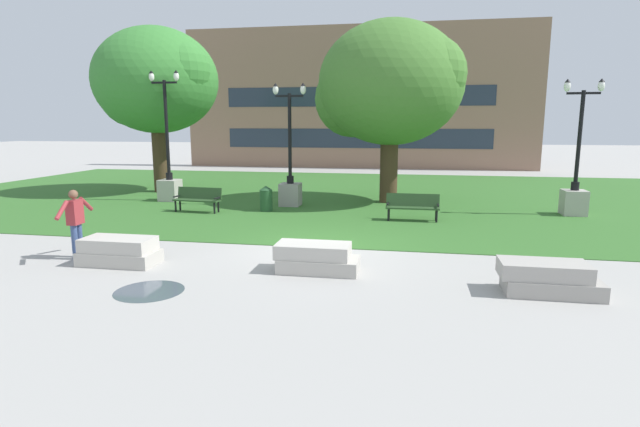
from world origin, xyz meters
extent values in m
plane|color=#A3A09B|center=(0.00, 0.00, 0.00)|extent=(140.00, 140.00, 0.00)
cube|color=#336628|center=(0.00, 10.00, 0.01)|extent=(40.00, 20.00, 0.02)
cube|color=#B2ADA3|center=(-4.34, -2.37, 0.16)|extent=(1.80, 0.90, 0.32)
cube|color=#BBB6AB|center=(-4.35, -2.37, 0.48)|extent=(1.66, 0.83, 0.32)
cube|color=#B2ADA3|center=(0.42, -2.11, 0.16)|extent=(1.80, 0.90, 0.32)
cube|color=#BBB6AB|center=(0.29, -2.11, 0.48)|extent=(1.66, 0.83, 0.32)
cube|color=#9E9991|center=(5.18, -2.79, 0.16)|extent=(1.80, 0.90, 0.32)
cube|color=#A6A098|center=(5.01, -2.79, 0.48)|extent=(1.66, 0.83, 0.32)
cylinder|color=#384C7A|center=(-5.66, -1.97, 0.43)|extent=(0.15, 0.15, 0.86)
cylinder|color=#384C7A|center=(-5.65, -2.17, 0.43)|extent=(0.15, 0.15, 0.86)
cube|color=maroon|center=(-5.65, -2.07, 1.16)|extent=(0.27, 0.42, 0.60)
cylinder|color=maroon|center=(-5.67, -1.59, 1.29)|extent=(0.13, 0.50, 0.42)
cylinder|color=maroon|center=(-5.64, -2.54, 1.29)|extent=(0.13, 0.50, 0.42)
sphere|color=brown|center=(-5.65, -2.07, 1.60)|extent=(0.22, 0.22, 0.22)
cube|color=maroon|center=(-5.23, -2.03, 0.09)|extent=(0.81, 0.25, 0.02)
cube|color=maroon|center=(-4.78, -2.06, 0.11)|extent=(0.13, 0.21, 0.06)
cube|color=maroon|center=(-5.68, -2.01, 0.11)|extent=(0.13, 0.21, 0.06)
cylinder|color=silver|center=(-5.00, -1.94, 0.03)|extent=(0.06, 0.03, 0.06)
cylinder|color=silver|center=(-5.01, -2.16, 0.03)|extent=(0.06, 0.03, 0.06)
cylinder|color=silver|center=(-5.44, -1.91, 0.03)|extent=(0.06, 0.03, 0.06)
cylinder|color=silver|center=(-5.45, -2.13, 0.03)|extent=(0.06, 0.03, 0.06)
cylinder|color=#47515B|center=(-2.67, -4.04, 0.00)|extent=(1.37, 1.37, 0.01)
cube|color=#284723|center=(-5.43, 4.49, 0.46)|extent=(1.83, 0.59, 0.05)
cube|color=#284723|center=(-5.41, 4.74, 0.69)|extent=(1.80, 0.28, 0.46)
cube|color=black|center=(-6.27, 4.57, 0.58)|extent=(0.09, 0.40, 0.04)
cube|color=black|center=(-4.60, 4.42, 0.58)|extent=(0.09, 0.40, 0.04)
cylinder|color=black|center=(-6.24, 4.40, 0.23)|extent=(0.07, 0.07, 0.41)
cylinder|color=black|center=(-4.65, 4.27, 0.23)|extent=(0.07, 0.07, 0.41)
cylinder|color=black|center=(-6.22, 4.72, 0.23)|extent=(0.07, 0.07, 0.41)
cylinder|color=black|center=(-4.62, 4.58, 0.23)|extent=(0.07, 0.07, 0.41)
cube|color=#284723|center=(2.51, 4.20, 0.46)|extent=(1.80, 0.44, 0.05)
cube|color=#284723|center=(2.51, 4.45, 0.69)|extent=(1.80, 0.12, 0.46)
cube|color=black|center=(1.67, 4.20, 0.58)|extent=(0.06, 0.40, 0.04)
cube|color=black|center=(3.35, 4.20, 0.58)|extent=(0.06, 0.40, 0.04)
cylinder|color=black|center=(1.71, 4.04, 0.23)|extent=(0.07, 0.07, 0.41)
cylinder|color=black|center=(3.31, 4.04, 0.23)|extent=(0.07, 0.07, 0.41)
cylinder|color=black|center=(1.71, 4.36, 0.23)|extent=(0.07, 0.07, 0.41)
cylinder|color=black|center=(3.31, 4.36, 0.23)|extent=(0.07, 0.07, 0.41)
cube|color=gray|center=(-2.33, 6.57, 0.47)|extent=(0.80, 0.80, 0.90)
cylinder|color=black|center=(-2.33, 6.57, 1.07)|extent=(0.28, 0.28, 0.30)
cylinder|color=black|center=(-2.33, 6.57, 2.68)|extent=(0.14, 0.14, 3.52)
cube|color=black|center=(-2.33, 6.57, 4.34)|extent=(1.10, 0.08, 0.08)
ellipsoid|color=white|center=(-2.88, 6.57, 4.58)|extent=(0.22, 0.22, 0.36)
cone|color=black|center=(-2.88, 6.57, 4.78)|extent=(0.20, 0.20, 0.13)
ellipsoid|color=white|center=(-1.78, 6.57, 4.58)|extent=(0.22, 0.22, 0.36)
cone|color=black|center=(-1.78, 6.57, 4.78)|extent=(0.20, 0.20, 0.13)
cube|color=#ADA89E|center=(8.25, 6.38, 0.47)|extent=(0.80, 0.80, 0.90)
cylinder|color=black|center=(8.25, 6.38, 1.07)|extent=(0.28, 0.28, 0.30)
cylinder|color=black|center=(8.25, 6.38, 2.67)|extent=(0.14, 0.14, 3.51)
cube|color=black|center=(8.25, 6.38, 4.33)|extent=(1.10, 0.08, 0.08)
ellipsoid|color=white|center=(7.70, 6.38, 4.57)|extent=(0.22, 0.22, 0.36)
cone|color=black|center=(7.70, 6.38, 4.76)|extent=(0.20, 0.20, 0.13)
ellipsoid|color=white|center=(8.80, 6.38, 4.57)|extent=(0.22, 0.22, 0.36)
cone|color=black|center=(8.80, 6.38, 4.76)|extent=(0.20, 0.20, 0.13)
cube|color=#ADA89E|center=(-7.74, 6.94, 0.47)|extent=(0.80, 0.80, 0.90)
cylinder|color=black|center=(-7.74, 6.94, 1.07)|extent=(0.28, 0.28, 0.30)
cylinder|color=black|center=(-7.74, 6.94, 2.99)|extent=(0.14, 0.14, 4.13)
cube|color=black|center=(-7.74, 6.94, 4.95)|extent=(1.10, 0.08, 0.08)
ellipsoid|color=white|center=(-8.29, 6.94, 5.19)|extent=(0.22, 0.22, 0.36)
cone|color=black|center=(-8.29, 6.94, 5.39)|extent=(0.20, 0.20, 0.13)
ellipsoid|color=white|center=(-7.19, 6.94, 5.19)|extent=(0.22, 0.22, 0.36)
cone|color=black|center=(-7.19, 6.94, 5.39)|extent=(0.20, 0.20, 0.13)
cylinder|color=#42301E|center=(1.51, 8.20, 1.65)|extent=(0.73, 0.73, 3.26)
ellipsoid|color=#42752D|center=(1.51, 8.20, 4.90)|extent=(5.87, 5.87, 4.99)
sphere|color=#42752D|center=(-0.11, 8.79, 4.31)|extent=(3.23, 3.23, 3.23)
sphere|color=#42752D|center=(2.97, 7.62, 5.19)|extent=(2.93, 2.93, 2.93)
cylinder|color=#42301E|center=(-9.47, 9.54, 1.85)|extent=(0.73, 0.73, 3.67)
ellipsoid|color=#387F33|center=(-9.47, 9.54, 5.27)|extent=(5.75, 5.75, 4.88)
sphere|color=#387F33|center=(-11.05, 10.11, 4.69)|extent=(3.16, 3.16, 3.16)
sphere|color=#387F33|center=(-8.03, 8.96, 5.55)|extent=(2.87, 2.87, 2.87)
cylinder|color=#234C28|center=(-2.94, 5.18, 0.42)|extent=(0.48, 0.48, 0.80)
cone|color=#234C28|center=(-2.94, 5.18, 0.90)|extent=(0.49, 0.49, 0.16)
cube|color=#8E6B56|center=(-1.61, 24.50, 5.11)|extent=(25.83, 1.00, 10.21)
cube|color=#232D3D|center=(-1.61, 23.98, 2.20)|extent=(19.37, 0.03, 1.40)
cube|color=#232D3D|center=(-1.61, 23.98, 5.20)|extent=(19.37, 0.03, 1.40)
camera|label=1|loc=(2.38, -12.79, 3.30)|focal=28.00mm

